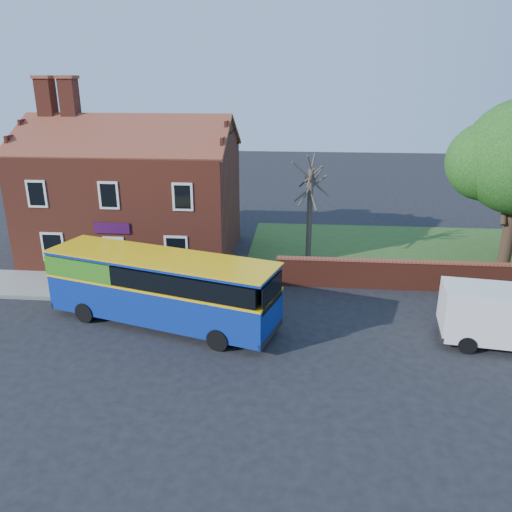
# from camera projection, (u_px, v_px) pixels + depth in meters

# --- Properties ---
(ground) EXTENTS (120.00, 120.00, 0.00)m
(ground) POSITION_uv_depth(u_px,v_px,m) (218.00, 349.00, 20.39)
(ground) COLOR black
(ground) RESTS_ON ground
(pavement) EXTENTS (18.00, 3.50, 0.12)m
(pavement) POSITION_uv_depth(u_px,v_px,m) (105.00, 287.00, 26.37)
(pavement) COLOR gray
(pavement) RESTS_ON ground
(kerb) EXTENTS (18.00, 0.15, 0.14)m
(kerb) POSITION_uv_depth(u_px,v_px,m) (92.00, 300.00, 24.72)
(kerb) COLOR slate
(kerb) RESTS_ON ground
(grass_strip) EXTENTS (26.00, 12.00, 0.04)m
(grass_strip) POSITION_uv_depth(u_px,v_px,m) (455.00, 254.00, 31.47)
(grass_strip) COLOR #426B28
(grass_strip) RESTS_ON ground
(shop_building) EXTENTS (12.30, 8.13, 10.50)m
(shop_building) POSITION_uv_depth(u_px,v_px,m) (134.00, 200.00, 30.65)
(shop_building) COLOR maroon
(shop_building) RESTS_ON ground
(boundary_wall) EXTENTS (22.00, 0.38, 1.60)m
(boundary_wall) POSITION_uv_depth(u_px,v_px,m) (490.00, 278.00, 25.57)
(boundary_wall) COLOR maroon
(boundary_wall) RESTS_ON ground
(bus) EXTENTS (10.80, 5.58, 3.19)m
(bus) POSITION_uv_depth(u_px,v_px,m) (155.00, 285.00, 22.10)
(bus) COLOR navy
(bus) RESTS_ON ground
(bare_tree) EXTENTS (2.28, 2.72, 6.09)m
(bare_tree) POSITION_uv_depth(u_px,v_px,m) (310.00, 211.00, 29.27)
(bare_tree) COLOR #4C4238
(bare_tree) RESTS_ON ground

